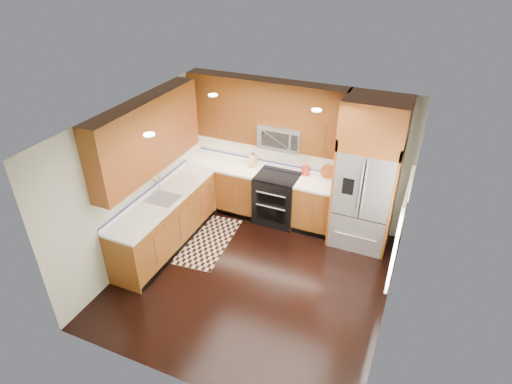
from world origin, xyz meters
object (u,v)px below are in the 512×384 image
at_px(rug, 204,240).
at_px(utensil_crock, 306,169).
at_px(knife_block, 253,160).
at_px(range, 277,198).
at_px(refrigerator, 367,176).

height_order(rug, utensil_crock, utensil_crock).
xyz_separation_m(rug, knife_block, (0.39, 1.30, 1.05)).
height_order(range, utensil_crock, utensil_crock).
relative_size(refrigerator, utensil_crock, 7.23).
bearing_deg(range, rug, -130.24).
xyz_separation_m(refrigerator, knife_block, (-2.11, 0.22, -0.25)).
bearing_deg(rug, knife_block, 68.12).
bearing_deg(knife_block, rug, -106.62).
distance_m(refrigerator, rug, 3.02).
bearing_deg(knife_block, utensil_crock, 2.90).
relative_size(rug, knife_block, 5.46).
xyz_separation_m(range, rug, (-0.95, -1.12, -0.46)).
relative_size(range, rug, 0.62).
distance_m(range, knife_block, 0.83).
distance_m(refrigerator, knife_block, 2.14).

